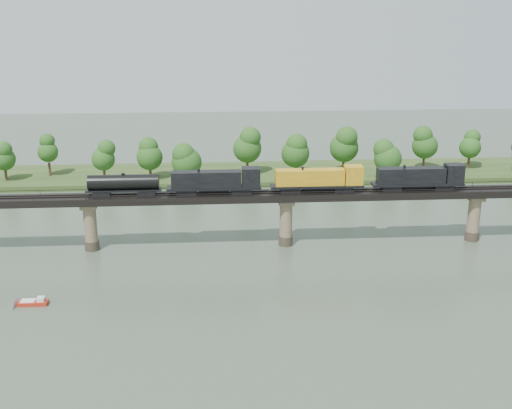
{
  "coord_description": "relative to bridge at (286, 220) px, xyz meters",
  "views": [
    {
      "loc": [
        -14.92,
        -94.87,
        48.87
      ],
      "look_at": [
        -6.23,
        30.0,
        9.0
      ],
      "focal_mm": 45.0,
      "sensor_mm": 36.0,
      "label": 1
    }
  ],
  "objects": [
    {
      "name": "ground",
      "position": [
        0.0,
        -30.0,
        -5.46
      ],
      "size": [
        400.0,
        400.0,
        0.0
      ],
      "primitive_type": "plane",
      "color": "#3A4839",
      "rests_on": "ground"
    },
    {
      "name": "motorboat",
      "position": [
        -45.54,
        -24.76,
        -4.99
      ],
      "size": [
        4.89,
        1.82,
        1.36
      ],
      "rotation": [
        0.0,
        0.0,
        -0.01
      ],
      "color": "#B12614",
      "rests_on": "ground"
    },
    {
      "name": "far_bank",
      "position": [
        0.0,
        55.0,
        -4.66
      ],
      "size": [
        300.0,
        24.0,
        1.6
      ],
      "primitive_type": "cube",
      "color": "#2E441B",
      "rests_on": "ground"
    },
    {
      "name": "bridge",
      "position": [
        0.0,
        0.0,
        0.0
      ],
      "size": [
        236.0,
        30.0,
        11.5
      ],
      "color": "#473A2D",
      "rests_on": "ground"
    },
    {
      "name": "far_treeline",
      "position": [
        -8.21,
        50.52,
        3.37
      ],
      "size": [
        289.06,
        17.54,
        13.6
      ],
      "color": "#382619",
      "rests_on": "far_bank"
    },
    {
      "name": "bridge_superstructure",
      "position": [
        0.0,
        0.0,
        6.33
      ],
      "size": [
        220.0,
        4.9,
        0.75
      ],
      "color": "black",
      "rests_on": "bridge"
    },
    {
      "name": "freight_train",
      "position": [
        -0.59,
        0.0,
        8.57
      ],
      "size": [
        77.05,
        3.0,
        5.3
      ],
      "color": "black",
      "rests_on": "bridge"
    }
  ]
}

